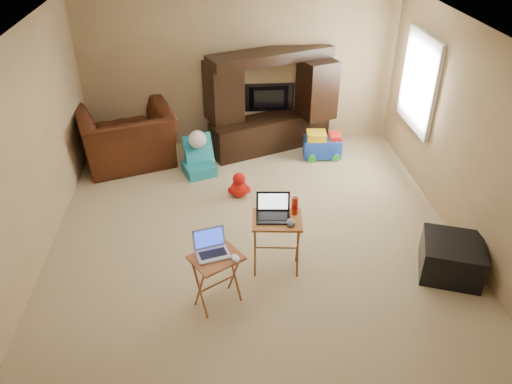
{
  "coord_description": "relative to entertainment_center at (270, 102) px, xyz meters",
  "views": [
    {
      "loc": [
        -0.43,
        -4.98,
        3.8
      ],
      "look_at": [
        0.0,
        -0.2,
        0.8
      ],
      "focal_mm": 35.0,
      "sensor_mm": 36.0,
      "label": 1
    }
  ],
  "objects": [
    {
      "name": "tray_table_right",
      "position": [
        -0.27,
        -3.08,
        -0.47
      ],
      "size": [
        0.58,
        0.48,
        0.7
      ],
      "primitive_type": "cube",
      "rotation": [
        0.0,
        0.0,
        -0.1
      ],
      "color": "#955D24",
      "rests_on": "floor"
    },
    {
      "name": "water_bottle",
      "position": [
        -0.07,
        -3.0,
        -0.01
      ],
      "size": [
        0.07,
        0.07,
        0.21
      ],
      "primitive_type": "cylinder",
      "color": "red",
      "rests_on": "tray_table_right"
    },
    {
      "name": "floor",
      "position": [
        -0.47,
        -2.47,
        -0.81
      ],
      "size": [
        5.5,
        5.5,
        0.0
      ],
      "primitive_type": "plane",
      "color": "#C9BA8B",
      "rests_on": "ground"
    },
    {
      "name": "ottoman",
      "position": [
        1.68,
        -3.31,
        -0.61
      ],
      "size": [
        0.83,
        0.83,
        0.42
      ],
      "primitive_type": "cube",
      "rotation": [
        0.0,
        0.0,
        -0.35
      ],
      "color": "black",
      "rests_on": "floor"
    },
    {
      "name": "plush_toy",
      "position": [
        -0.6,
        -1.48,
        -0.63
      ],
      "size": [
        0.34,
        0.28,
        0.37
      ],
      "primitive_type": null,
      "color": "red",
      "rests_on": "floor"
    },
    {
      "name": "window_pane",
      "position": [
        2.01,
        -0.92,
        0.59
      ],
      "size": [
        0.0,
        1.2,
        1.2
      ],
      "primitive_type": "plane",
      "rotation": [
        1.57,
        0.0,
        -1.57
      ],
      "color": "white",
      "rests_on": "ground"
    },
    {
      "name": "wall_right",
      "position": [
        2.03,
        -2.47,
        0.44
      ],
      "size": [
        0.0,
        5.5,
        5.5
      ],
      "primitive_type": "plane",
      "rotation": [
        1.57,
        0.0,
        -1.57
      ],
      "color": "tan",
      "rests_on": "ground"
    },
    {
      "name": "push_toy",
      "position": [
        0.8,
        -0.41,
        -0.59
      ],
      "size": [
        0.64,
        0.49,
        0.45
      ],
      "primitive_type": null,
      "rotation": [
        0.0,
        0.0,
        -0.09
      ],
      "color": "blue",
      "rests_on": "floor"
    },
    {
      "name": "mouse_left",
      "position": [
        -0.76,
        -3.64,
        -0.16
      ],
      "size": [
        0.12,
        0.15,
        0.05
      ],
      "primitive_type": "ellipsoid",
      "rotation": [
        0.0,
        0.0,
        0.38
      ],
      "color": "white",
      "rests_on": "tray_table_left"
    },
    {
      "name": "television",
      "position": [
        -0.0,
        0.19,
        -0.03
      ],
      "size": [
        0.83,
        0.12,
        0.48
      ],
      "primitive_type": "imported",
      "rotation": [
        0.0,
        0.0,
        3.12
      ],
      "color": "black",
      "rests_on": "entertainment_center"
    },
    {
      "name": "window_frame",
      "position": [
        1.99,
        -0.92,
        0.59
      ],
      "size": [
        0.06,
        1.14,
        1.34
      ],
      "primitive_type": "cube",
      "color": "white",
      "rests_on": "ground"
    },
    {
      "name": "laptop_left",
      "position": [
        -0.98,
        -3.54,
        -0.07
      ],
      "size": [
        0.38,
        0.34,
        0.24
      ],
      "primitive_type": "cube",
      "rotation": [
        0.0,
        0.0,
        0.26
      ],
      "color": "#B4B5B9",
      "rests_on": "tray_table_left"
    },
    {
      "name": "laptop_right",
      "position": [
        -0.31,
        -3.06,
        0.0
      ],
      "size": [
        0.39,
        0.33,
        0.24
      ],
      "primitive_type": "cube",
      "rotation": [
        0.0,
        0.0,
        -0.09
      ],
      "color": "black",
      "rests_on": "tray_table_right"
    },
    {
      "name": "wall_front",
      "position": [
        -0.47,
        -5.22,
        0.44
      ],
      "size": [
        5.0,
        0.0,
        5.0
      ],
      "primitive_type": "plane",
      "rotation": [
        -1.57,
        0.0,
        0.0
      ],
      "color": "tan",
      "rests_on": "ground"
    },
    {
      "name": "tray_table_left",
      "position": [
        -0.95,
        -3.57,
        -0.5
      ],
      "size": [
        0.61,
        0.58,
        0.62
      ],
      "primitive_type": "cube",
      "rotation": [
        0.0,
        0.0,
        0.55
      ],
      "color": "#985024",
      "rests_on": "floor"
    },
    {
      "name": "entertainment_center",
      "position": [
        0.0,
        0.0,
        0.0
      ],
      "size": [
        2.03,
        1.19,
        1.63
      ],
      "primitive_type": "cube",
      "rotation": [
        0.0,
        0.0,
        0.37
      ],
      "color": "black",
      "rests_on": "floor"
    },
    {
      "name": "recliner",
      "position": [
        -2.25,
        -0.35,
        -0.37
      ],
      "size": [
        1.67,
        1.56,
        0.89
      ],
      "primitive_type": "imported",
      "rotation": [
        0.0,
        0.0,
        3.46
      ],
      "color": "#461D0F",
      "rests_on": "floor"
    },
    {
      "name": "wall_back",
      "position": [
        -0.47,
        0.28,
        0.44
      ],
      "size": [
        5.0,
        0.0,
        5.0
      ],
      "primitive_type": "plane",
      "rotation": [
        1.57,
        0.0,
        0.0
      ],
      "color": "tan",
      "rests_on": "ground"
    },
    {
      "name": "wall_left",
      "position": [
        -2.97,
        -2.47,
        0.44
      ],
      "size": [
        0.0,
        5.5,
        5.5
      ],
      "primitive_type": "plane",
      "rotation": [
        1.57,
        0.0,
        1.57
      ],
      "color": "tan",
      "rests_on": "ground"
    },
    {
      "name": "mouse_right",
      "position": [
        -0.14,
        -3.2,
        -0.09
      ],
      "size": [
        0.11,
        0.15,
        0.06
      ],
      "primitive_type": "ellipsoid",
      "rotation": [
        0.0,
        0.0,
        -0.14
      ],
      "color": "#46474C",
      "rests_on": "tray_table_right"
    },
    {
      "name": "child_rocker",
      "position": [
        -1.17,
        -0.8,
        -0.52
      ],
      "size": [
        0.58,
        0.62,
        0.58
      ],
      "primitive_type": null,
      "rotation": [
        0.0,
        0.0,
        0.36
      ],
      "color": "#187488",
      "rests_on": "floor"
    },
    {
      "name": "ceiling",
      "position": [
        -0.47,
        -2.47,
        1.69
      ],
      "size": [
        5.5,
        5.5,
        0.0
      ],
      "primitive_type": "plane",
      "rotation": [
        3.14,
        0.0,
        0.0
      ],
      "color": "silver",
      "rests_on": "ground"
    }
  ]
}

